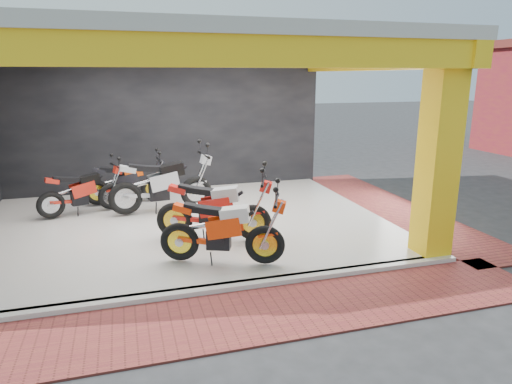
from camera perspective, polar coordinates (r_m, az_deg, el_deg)
The scene contains 15 objects.
ground at distance 7.59m, azimuth -6.62°, elevation -9.03°, with size 80.00×80.00×0.00m, color #2D2D30.
showroom_floor at distance 9.42m, azimuth -8.76°, elevation -4.05°, with size 8.00×6.00×0.10m, color white.
showroom_ceiling at distance 8.97m, azimuth -9.66°, elevation 18.01°, with size 8.40×6.40×0.20m, color beige.
back_wall at distance 12.09m, azimuth -11.13°, elevation 8.18°, with size 8.20×0.20×3.50m, color black.
corner_column at distance 7.93m, azimuth 21.86°, elevation 4.26°, with size 0.50×0.50×3.50m, color yellow.
header_beam_front at distance 5.99m, azimuth -5.82°, elevation 17.15°, with size 8.40×0.30×0.40m, color yellow.
header_beam_right at distance 10.26m, azimuth 14.09°, elevation 15.64°, with size 0.30×6.40×0.40m, color yellow.
floor_kerb at distance 6.66m, azimuth -5.06°, elevation -12.02°, with size 8.00×0.20×0.10m, color white.
paver_front at distance 6.00m, azimuth -3.50°, elevation -15.53°, with size 9.00×1.40×0.03m, color #953930.
paver_right at distance 11.09m, azimuth 16.64°, elevation -1.86°, with size 1.40×7.00×0.03m, color #953930.
moto_hero at distance 7.06m, azimuth 1.14°, elevation -4.29°, with size 2.10×0.78×1.28m, color #FF3C0A, non-canonical shape.
moto_row_a at distance 8.07m, azimuth -0.37°, elevation -1.66°, with size 2.21×0.82×1.35m, color red, non-canonical shape.
moto_row_b at distance 10.18m, azimuth -7.54°, elevation 1.91°, with size 2.37×0.88×1.45m, color #AFB1B7, non-canonical shape.
moto_row_c at distance 10.98m, azimuth -12.80°, elevation 1.85°, with size 1.92×0.71×1.18m, color black, non-canonical shape.
moto_row_d at distance 10.51m, azimuth -17.79°, elevation 0.94°, with size 1.91×0.71×1.17m, color red, non-canonical shape.
Camera 1 is at (-1.13, -6.88, 3.01)m, focal length 32.00 mm.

